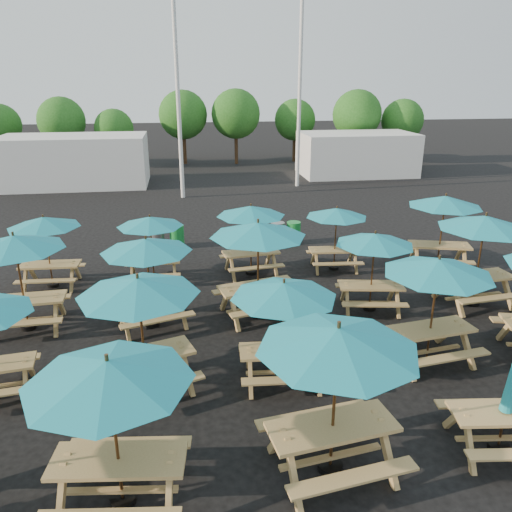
{
  "coord_description": "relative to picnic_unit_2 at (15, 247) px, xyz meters",
  "views": [
    {
      "loc": [
        -1.92,
        -11.66,
        5.88
      ],
      "look_at": [
        0.0,
        1.5,
        1.1
      ],
      "focal_mm": 35.0,
      "sensor_mm": 36.0,
      "label": 1
    }
  ],
  "objects": [
    {
      "name": "ground",
      "position": [
        5.91,
        -0.09,
        -2.12
      ],
      "size": [
        120.0,
        120.0,
        0.0
      ],
      "primitive_type": "plane",
      "color": "black",
      "rests_on": "ground"
    },
    {
      "name": "picnic_unit_2",
      "position": [
        0.0,
        0.0,
        0.0
      ],
      "size": [
        2.43,
        2.43,
        2.44
      ],
      "rotation": [
        0.0,
        0.0,
        0.06
      ],
      "color": "#A28348",
      "rests_on": "ground"
    },
    {
      "name": "picnic_unit_3",
      "position": [
        -0.02,
        2.67,
        -0.24
      ],
      "size": [
        2.13,
        2.13,
        2.16
      ],
      "rotation": [
        0.0,
        0.0,
        -0.05
      ],
      "color": "#A28348",
      "rests_on": "ground"
    },
    {
      "name": "picnic_unit_4",
      "position": [
        2.88,
        -5.87,
        -0.01
      ],
      "size": [
        2.54,
        2.54,
        2.42
      ],
      "rotation": [
        0.0,
        0.0,
        -0.12
      ],
      "color": "#A28348",
      "rests_on": "ground"
    },
    {
      "name": "picnic_unit_5",
      "position": [
        3.06,
        -3.05,
        -0.01
      ],
      "size": [
        2.9,
        2.9,
        2.43
      ],
      "rotation": [
        0.0,
        0.0,
        0.32
      ],
      "color": "#A28348",
      "rests_on": "ground"
    },
    {
      "name": "picnic_unit_6",
      "position": [
        3.03,
        -0.29,
        -0.12
      ],
      "size": [
        2.72,
        2.72,
        2.3
      ],
      "rotation": [
        0.0,
        0.0,
        0.3
      ],
      "color": "#A28348",
      "rests_on": "ground"
    },
    {
      "name": "picnic_unit_7",
      "position": [
        2.95,
        2.64,
        -0.33
      ],
      "size": [
        1.97,
        1.97,
        2.06
      ],
      "rotation": [
        0.0,
        0.0,
        0.01
      ],
      "color": "#A28348",
      "rests_on": "ground"
    },
    {
      "name": "picnic_unit_8",
      "position": [
        6.07,
        -5.67,
        0.1
      ],
      "size": [
        2.75,
        2.75,
        2.55
      ],
      "rotation": [
        0.0,
        0.0,
        0.15
      ],
      "color": "#A28348",
      "rests_on": "ground"
    },
    {
      "name": "picnic_unit_9",
      "position": [
        5.79,
        -3.15,
        -0.2
      ],
      "size": [
        2.24,
        2.24,
        2.2
      ],
      "rotation": [
        0.0,
        0.0,
        -0.08
      ],
      "color": "#A28348",
      "rests_on": "ground"
    },
    {
      "name": "picnic_unit_10",
      "position": [
        5.74,
        -0.12,
        0.09
      ],
      "size": [
        2.89,
        2.89,
        2.54
      ],
      "rotation": [
        0.0,
        0.0,
        0.23
      ],
      "color": "#A28348",
      "rests_on": "ground"
    },
    {
      "name": "picnic_unit_11",
      "position": [
        5.96,
        2.83,
        -0.18
      ],
      "size": [
        2.37,
        2.37,
        2.23
      ],
      "rotation": [
        0.0,
        0.0,
        0.13
      ],
      "color": "#A28348",
      "rests_on": "ground"
    },
    {
      "name": "picnic_unit_12",
      "position": [
        9.0,
        -5.62,
        -1.21
      ],
      "size": [
        1.89,
        1.7,
        2.21
      ],
      "rotation": [
        0.0,
        0.0,
        -0.12
      ],
      "color": "#A28348",
      "rests_on": "ground"
    },
    {
      "name": "picnic_unit_13",
      "position": [
        9.09,
        -2.83,
        -0.03
      ],
      "size": [
        2.57,
        2.57,
        2.4
      ],
      "rotation": [
        0.0,
        0.0,
        0.15
      ],
      "color": "#A28348",
      "rests_on": "ground"
    },
    {
      "name": "picnic_unit_14",
      "position": [
        8.76,
        -0.19,
        -0.25
      ],
      "size": [
        2.33,
        2.33,
        2.15
      ],
      "rotation": [
        0.0,
        0.0,
        -0.16
      ],
      "color": "#A28348",
      "rests_on": "ground"
    },
    {
      "name": "picnic_unit_15",
      "position": [
        8.68,
        2.84,
        -0.34
      ],
      "size": [
        2.09,
        2.09,
        2.05
      ],
      "rotation": [
        0.0,
        0.0,
        -0.08
      ],
      "color": "#A28348",
      "rests_on": "ground"
    },
    {
      "name": "picnic_unit_18",
      "position": [
        11.67,
        -0.29,
        0.08
      ],
      "size": [
        2.64,
        2.64,
        2.53
      ],
      "rotation": [
        0.0,
        0.0,
        0.1
      ],
      "color": "#A28348",
      "rests_on": "ground"
    },
    {
      "name": "picnic_unit_19",
      "position": [
        12.05,
        2.47,
        -0.02
      ],
      "size": [
        2.81,
        2.81,
        2.42
      ],
      "rotation": [
        0.0,
        0.0,
        -0.27
      ],
      "color": "#A28348",
      "rests_on": "ground"
    },
    {
      "name": "waste_bin_0",
      "position": [
        2.94,
        5.86,
        -1.71
      ],
      "size": [
        0.52,
        0.52,
        0.83
      ],
      "primitive_type": "cylinder",
      "color": "gray",
      "rests_on": "ground"
    },
    {
      "name": "waste_bin_1",
      "position": [
        3.65,
        5.81,
        -1.71
      ],
      "size": [
        0.52,
        0.52,
        0.83
      ],
      "primitive_type": "cylinder",
      "color": "#188634",
      "rests_on": "ground"
    },
    {
      "name": "waste_bin_2",
      "position": [
        7.95,
        5.63,
        -1.71
      ],
      "size": [
        0.52,
        0.52,
        0.83
      ],
      "primitive_type": "cylinder",
      "color": "#188634",
      "rests_on": "ground"
    },
    {
      "name": "waste_bin_3",
      "position": [
        7.34,
        5.65,
        -1.71
      ],
      "size": [
        0.52,
        0.52,
        0.83
      ],
      "primitive_type": "cylinder",
      "color": "gray",
      "rests_on": "ground"
    },
    {
      "name": "mast_0",
      "position": [
        3.91,
        13.91,
        3.88
      ],
      "size": [
        0.2,
        0.2,
        12.0
      ],
      "primitive_type": "cylinder",
      "color": "silver",
      "rests_on": "ground"
    },
    {
      "name": "mast_1",
      "position": [
        10.41,
        15.91,
        3.88
      ],
      "size": [
        0.2,
        0.2,
        12.0
      ],
      "primitive_type": "cylinder",
      "color": "silver",
      "rests_on": "ground"
    },
    {
      "name": "event_tent_0",
      "position": [
        -2.09,
        17.91,
        -0.72
      ],
      "size": [
        8.0,
        4.0,
        2.8
      ],
      "primitive_type": "cube",
      "color": "silver",
      "rests_on": "ground"
    },
    {
      "name": "event_tent_1",
      "position": [
        14.91,
        18.91,
        -0.82
      ],
      "size": [
        7.0,
        4.0,
        2.6
      ],
      "primitive_type": "cube",
      "color": "silver",
      "rests_on": "ground"
    },
    {
      "name": "tree_0",
      "position": [
        -8.16,
        25.16,
        0.71
      ],
      "size": [
        2.8,
        2.8,
        4.24
      ],
      "color": "#382314",
      "rests_on": "ground"
    },
    {
      "name": "tree_1",
      "position": [
        -3.83,
        23.81,
        1.03
      ],
      "size": [
        3.11,
        3.11,
        4.72
      ],
      "color": "#382314",
      "rests_on": "ground"
    },
    {
      "name": "tree_2",
      "position": [
        -0.47,
        23.56,
        0.5
      ],
      "size": [
        2.59,
        2.59,
        3.93
      ],
      "color": "#382314",
      "rests_on": "ground"
    },
    {
      "name": "tree_3",
      "position": [
        4.16,
        24.62,
        1.29
      ],
      "size": [
        3.36,
        3.36,
        5.09
      ],
      "color": "#382314",
      "rests_on": "ground"
    },
    {
      "name": "tree_4",
      "position": [
        7.81,
        24.17,
        1.34
      ],
      "size": [
        3.41,
        3.41,
        5.17
      ],
      "color": "#382314",
      "rests_on": "ground"
    },
    {
      "name": "tree_5",
      "position": [
        12.14,
        24.58,
        0.85
      ],
      "size": [
        2.94,
        2.94,
        4.45
      ],
      "color": "#382314",
      "rests_on": "ground"
    },
    {
      "name": "tree_6",
      "position": [
        16.15,
        22.8,
        1.31
      ],
      "size": [
        3.38,
        3.38,
        5.13
      ],
      "color": "#382314",
      "rests_on": "ground"
    },
    {
      "name": "tree_7",
      "position": [
        19.54,
        22.83,
        0.87
      ],
      "size": [
        2.95,
        2.95,
        4.48
      ],
      "color": "#382314",
      "rests_on": "ground"
    }
  ]
}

